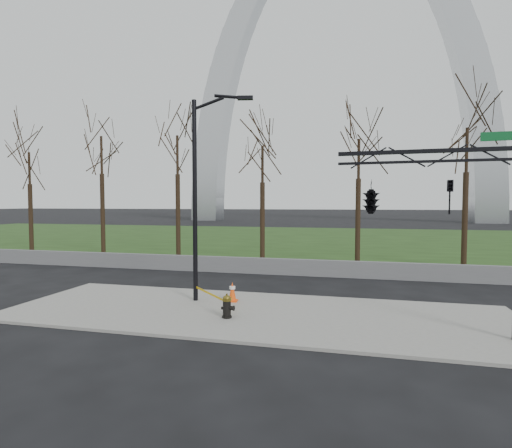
% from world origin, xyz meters
% --- Properties ---
extents(ground, '(500.00, 500.00, 0.00)m').
position_xyz_m(ground, '(0.00, 0.00, 0.00)').
color(ground, black).
rests_on(ground, ground).
extents(sidewalk, '(18.00, 6.00, 0.10)m').
position_xyz_m(sidewalk, '(0.00, 0.00, 0.05)').
color(sidewalk, gray).
rests_on(sidewalk, ground).
extents(grass_strip, '(120.00, 40.00, 0.06)m').
position_xyz_m(grass_strip, '(0.00, 30.00, 0.03)').
color(grass_strip, '#203914').
rests_on(grass_strip, ground).
extents(guardrail, '(60.00, 0.30, 0.90)m').
position_xyz_m(guardrail, '(0.00, 8.00, 0.45)').
color(guardrail, '#59595B').
rests_on(guardrail, ground).
extents(gateway_arch, '(66.00, 6.00, 65.00)m').
position_xyz_m(gateway_arch, '(0.00, 75.00, 32.50)').
color(gateway_arch, '#B0B3B7').
rests_on(gateway_arch, ground).
extents(tree_row, '(34.90, 4.00, 9.66)m').
position_xyz_m(tree_row, '(-5.55, 12.00, 4.83)').
color(tree_row, black).
rests_on(tree_row, ground).
extents(fire_hydrant, '(0.51, 0.33, 0.83)m').
position_xyz_m(fire_hydrant, '(-0.72, -0.91, 0.48)').
color(fire_hydrant, black).
rests_on(fire_hydrant, sidewalk).
extents(traffic_cone, '(0.44, 0.44, 0.78)m').
position_xyz_m(traffic_cone, '(-1.21, 1.28, 0.49)').
color(traffic_cone, '#FF4D0D').
rests_on(traffic_cone, sidewalk).
extents(street_light, '(2.37, 0.65, 8.21)m').
position_xyz_m(street_light, '(-2.47, 1.14, 4.69)').
color(street_light, black).
rests_on(street_light, ground).
extents(traffic_signal_mast, '(5.10, 2.50, 6.00)m').
position_xyz_m(traffic_signal_mast, '(4.67, -0.92, 4.15)').
color(traffic_signal_mast, black).
rests_on(traffic_signal_mast, ground).
extents(caution_tape, '(1.96, 2.19, 0.42)m').
position_xyz_m(caution_tape, '(-1.39, 0.13, 0.49)').
color(caution_tape, '#E1AC0B').
rests_on(caution_tape, ground).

